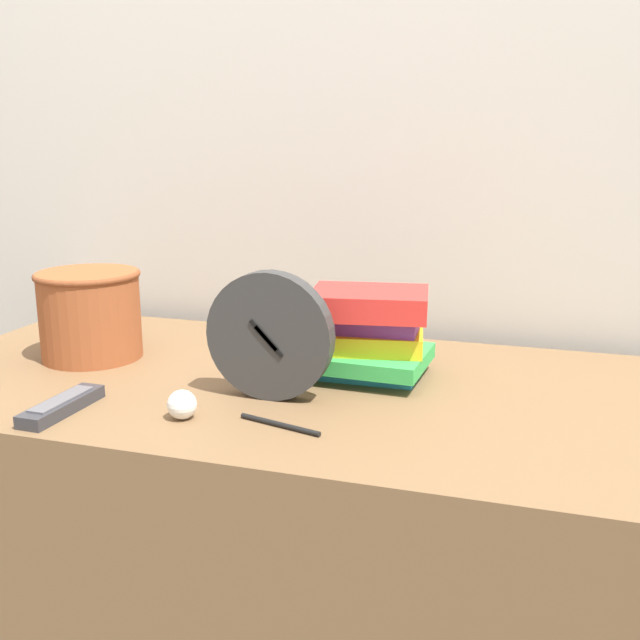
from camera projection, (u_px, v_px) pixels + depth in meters
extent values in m
cube|color=beige|center=(354.00, 104.00, 1.58)|extent=(6.00, 0.04, 2.40)
cube|color=brown|center=(291.00, 564.00, 1.39)|extent=(1.39, 0.69, 0.72)
cylinder|color=#333333|center=(272.00, 336.00, 1.20)|extent=(0.21, 0.03, 0.21)
cylinder|color=white|center=(270.00, 337.00, 1.19)|extent=(0.19, 0.01, 0.19)
cube|color=black|center=(269.00, 338.00, 1.18)|extent=(0.04, 0.01, 0.04)
cube|color=black|center=(269.00, 338.00, 1.18)|extent=(0.06, 0.01, 0.06)
cylinder|color=black|center=(269.00, 338.00, 1.18)|extent=(0.01, 0.00, 0.01)
cube|color=#2D9ED1|center=(357.00, 367.00, 1.35)|extent=(0.22, 0.13, 0.02)
cube|color=green|center=(367.00, 357.00, 1.32)|extent=(0.21, 0.19, 0.03)
cube|color=yellow|center=(368.00, 340.00, 1.32)|extent=(0.21, 0.16, 0.03)
cube|color=#7A3899|center=(355.00, 320.00, 1.33)|extent=(0.23, 0.14, 0.03)
cube|color=red|center=(370.00, 303.00, 1.29)|extent=(0.22, 0.18, 0.04)
cylinder|color=#994C28|center=(90.00, 315.00, 1.43)|extent=(0.19, 0.19, 0.17)
torus|color=brown|center=(87.00, 275.00, 1.41)|extent=(0.20, 0.20, 0.01)
cube|color=#333338|center=(62.00, 406.00, 1.16)|extent=(0.05, 0.17, 0.02)
cube|color=#59595E|center=(61.00, 399.00, 1.15)|extent=(0.03, 0.12, 0.00)
sphere|color=white|center=(182.00, 405.00, 1.13)|extent=(0.04, 0.04, 0.04)
cylinder|color=black|center=(280.00, 425.00, 1.10)|extent=(0.14, 0.04, 0.01)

